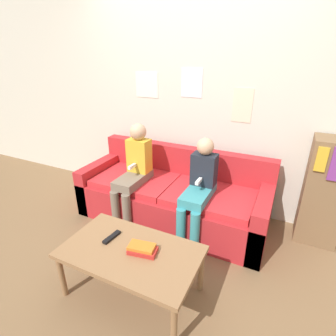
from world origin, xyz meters
TOP-DOWN VIEW (x-y plane):
  - ground_plane at (0.00, 0.00)m, footprint 10.00×10.00m
  - wall_back at (-0.00, 1.01)m, footprint 8.00×0.07m
  - couch at (0.00, 0.52)m, footprint 2.07×0.80m
  - coffee_table at (0.15, -0.57)m, footprint 1.03×0.60m
  - person_left at (-0.38, 0.33)m, footprint 0.24×0.55m
  - person_right at (0.36, 0.32)m, footprint 0.24×0.55m
  - tv_remote at (-0.06, -0.52)m, footprint 0.06×0.17m
  - book_stack at (0.24, -0.55)m, footprint 0.23×0.15m
  - bookshelf at (1.46, 0.81)m, footprint 0.37×0.33m

SIDE VIEW (x-z plane):
  - ground_plane at x=0.00m, z-range 0.00..0.00m
  - couch at x=0.00m, z-range -0.12..0.65m
  - coffee_table at x=0.15m, z-range 0.17..0.59m
  - tv_remote at x=-0.06m, z-range 0.42..0.44m
  - book_stack at x=0.24m, z-range 0.42..0.47m
  - bookshelf at x=1.46m, z-range 0.00..1.07m
  - person_right at x=0.36m, z-range 0.06..1.09m
  - person_left at x=-0.38m, z-range 0.06..1.15m
  - wall_back at x=0.00m, z-range 0.00..2.60m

